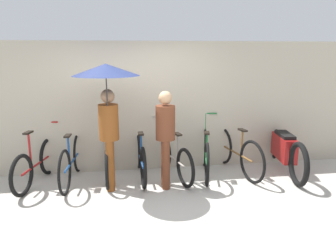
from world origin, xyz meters
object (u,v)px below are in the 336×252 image
(pedestrian_leading, at_px, (107,92))
(motorcycle, at_px, (284,149))
(parked_bicycle_3, at_px, (141,157))
(parked_bicycle_4, at_px, (174,158))
(parked_bicycle_0, at_px, (36,164))
(parked_bicycle_1, at_px, (72,160))
(parked_bicycle_2, at_px, (107,159))
(parked_bicycle_6, at_px, (236,152))
(parked_bicycle_5, at_px, (206,154))
(pedestrian_center, at_px, (165,132))

(pedestrian_leading, height_order, motorcycle, pedestrian_leading)
(parked_bicycle_3, bearing_deg, parked_bicycle_4, -97.76)
(parked_bicycle_0, height_order, parked_bicycle_3, parked_bicycle_3)
(parked_bicycle_1, xyz_separation_m, motorcycle, (3.92, -0.07, 0.04))
(parked_bicycle_2, bearing_deg, parked_bicycle_1, 95.38)
(parked_bicycle_3, bearing_deg, motorcycle, -93.13)
(parked_bicycle_3, bearing_deg, parked_bicycle_0, 90.34)
(parked_bicycle_6, height_order, motorcycle, parked_bicycle_6)
(parked_bicycle_4, relative_size, parked_bicycle_5, 0.96)
(pedestrian_center, bearing_deg, parked_bicycle_4, -113.21)
(parked_bicycle_6, bearing_deg, parked_bicycle_1, 79.58)
(parked_bicycle_1, height_order, motorcycle, parked_bicycle_1)
(parked_bicycle_3, relative_size, parked_bicycle_6, 0.96)
(parked_bicycle_2, distance_m, parked_bicycle_5, 1.80)
(parked_bicycle_3, bearing_deg, pedestrian_center, -144.55)
(motorcycle, bearing_deg, pedestrian_leading, 106.33)
(parked_bicycle_2, height_order, parked_bicycle_5, parked_bicycle_5)
(parked_bicycle_0, bearing_deg, parked_bicycle_2, -72.84)
(parked_bicycle_0, bearing_deg, parked_bicycle_4, -77.14)
(parked_bicycle_2, xyz_separation_m, parked_bicycle_6, (2.39, -0.06, 0.04))
(parked_bicycle_1, bearing_deg, parked_bicycle_4, -85.75)
(parked_bicycle_0, relative_size, parked_bicycle_2, 1.00)
(parked_bicycle_2, distance_m, parked_bicycle_3, 0.60)
(parked_bicycle_0, height_order, pedestrian_leading, pedestrian_leading)
(parked_bicycle_5, bearing_deg, parked_bicycle_2, 99.46)
(parked_bicycle_3, height_order, parked_bicycle_6, parked_bicycle_3)
(parked_bicycle_3, distance_m, parked_bicycle_6, 1.80)
(parked_bicycle_6, xyz_separation_m, pedestrian_center, (-1.41, -0.49, 0.56))
(parked_bicycle_1, relative_size, pedestrian_center, 1.10)
(parked_bicycle_2, relative_size, parked_bicycle_5, 0.94)
(parked_bicycle_6, bearing_deg, parked_bicycle_0, 79.65)
(parked_bicycle_3, xyz_separation_m, pedestrian_center, (0.38, -0.52, 0.58))
(parked_bicycle_5, xyz_separation_m, motorcycle, (1.52, -0.03, 0.04))
(parked_bicycle_3, height_order, pedestrian_leading, pedestrian_leading)
(parked_bicycle_2, relative_size, parked_bicycle_6, 0.90)
(parked_bicycle_3, bearing_deg, pedestrian_leading, 134.63)
(parked_bicycle_0, relative_size, motorcycle, 0.74)
(parked_bicycle_3, relative_size, motorcycle, 0.79)
(parked_bicycle_6, distance_m, pedestrian_leading, 2.69)
(parked_bicycle_1, bearing_deg, motorcycle, -85.59)
(pedestrian_leading, bearing_deg, parked_bicycle_0, -19.89)
(motorcycle, bearing_deg, parked_bicycle_5, 97.51)
(parked_bicycle_5, relative_size, motorcycle, 0.78)
(parked_bicycle_3, distance_m, motorcycle, 2.73)
(parked_bicycle_5, height_order, parked_bicycle_6, parked_bicycle_5)
(parked_bicycle_5, bearing_deg, pedestrian_leading, 118.09)
(parked_bicycle_4, relative_size, parked_bicycle_6, 0.92)
(parked_bicycle_3, distance_m, pedestrian_leading, 1.47)
(pedestrian_leading, relative_size, pedestrian_center, 1.27)
(parked_bicycle_2, xyz_separation_m, parked_bicycle_4, (1.20, -0.10, -0.00))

